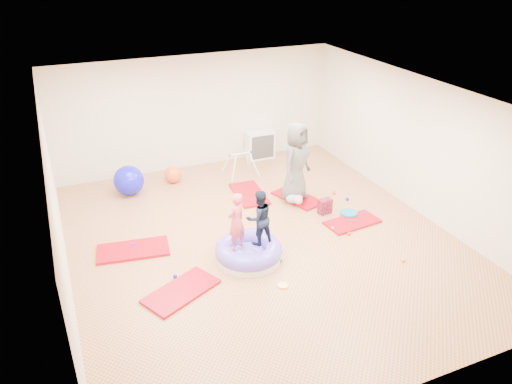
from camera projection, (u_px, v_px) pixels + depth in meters
name	position (u px, v px, depth m)	size (l,w,h in m)	color
room	(263.00, 174.00, 8.95)	(7.01, 8.01, 2.81)	tan
gym_mat_front_left	(181.00, 291.00, 8.13)	(1.24, 0.62, 0.05)	red
gym_mat_mid_left	(133.00, 250.00, 9.23)	(1.30, 0.65, 0.05)	red
gym_mat_center_back	(249.00, 194.00, 11.30)	(1.23, 0.62, 0.05)	red
gym_mat_right	(352.00, 222.00, 10.16)	(1.11, 0.55, 0.05)	red
gym_mat_rear_right	(297.00, 198.00, 11.13)	(1.13, 0.57, 0.05)	red
inflatable_cushion	(249.00, 252.00, 8.95)	(1.22, 1.22, 0.38)	white
child_pink	(236.00, 219.00, 8.53)	(0.39, 0.26, 1.07)	#E34D5D
child_navy	(259.00, 215.00, 8.69)	(0.50, 0.39, 1.03)	black
adult_caregiver	(296.00, 162.00, 10.67)	(0.85, 0.56, 1.75)	#565658
infant	(295.00, 198.00, 10.79)	(0.39, 0.40, 0.23)	#89AFD2
ball_pit_balls	(290.00, 240.00, 9.52)	(4.80, 2.88, 0.08)	#1414DC
exercise_ball_blue	(129.00, 180.00, 11.20)	(0.68, 0.68, 0.68)	#1414DC
exercise_ball_orange	(173.00, 174.00, 11.82)	(0.41, 0.41, 0.41)	#EF5820
infant_play_gym	(241.00, 160.00, 12.12)	(0.75, 0.71, 0.57)	white
cube_shelf	(260.00, 145.00, 13.10)	(0.73, 0.36, 0.73)	white
balance_disc	(349.00, 214.00, 10.44)	(0.36, 0.36, 0.08)	#0D78A2
backpack	(325.00, 206.00, 10.48)	(0.28, 0.17, 0.32)	#C02349
yellow_toy	(283.00, 286.00, 8.29)	(0.18, 0.18, 0.03)	yellow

